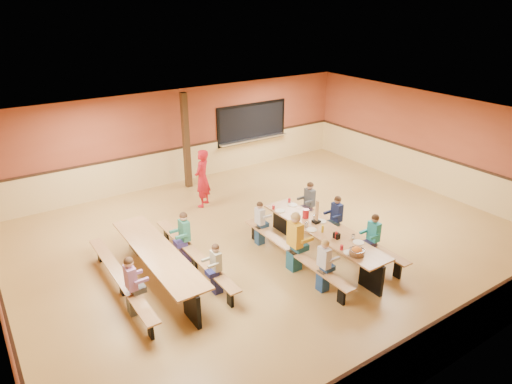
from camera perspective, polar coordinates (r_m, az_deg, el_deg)
ground at (r=11.46m, az=2.31°, el=-6.10°), size 12.00×12.00×0.00m
room_envelope at (r=11.14m, az=2.37°, el=-3.01°), size 12.04×10.04×3.02m
kitchen_pass_through at (r=16.08m, az=-0.50°, el=8.43°), size 2.78×0.28×1.38m
structural_post at (r=14.30m, az=-8.72°, el=6.29°), size 0.18×0.18×3.00m
cafeteria_table_main at (r=10.63m, az=8.22°, el=-5.63°), size 1.91×3.70×0.74m
cafeteria_table_second at (r=9.89m, az=-12.12°, el=-8.33°), size 1.91×3.70×0.74m
seated_child_white_left at (r=9.49m, az=8.47°, el=-9.09°), size 0.35×0.29×1.17m
seated_adult_yellow at (r=10.05m, az=4.88°, el=-6.23°), size 0.45×0.37×1.38m
seated_child_grey_left at (r=11.07m, az=0.47°, el=-3.94°), size 0.32×0.26×1.11m
seated_child_teal_right at (r=10.65m, az=14.41°, el=-5.70°), size 0.36×0.29×1.19m
seated_child_navy_right at (r=11.36m, az=10.00°, el=-3.35°), size 0.36×0.29×1.19m
seated_child_char_right at (r=12.04m, az=6.68°, el=-1.52°), size 0.37×0.30×1.20m
seated_child_purple_sec at (r=9.06m, az=-15.29°, el=-11.30°), size 0.37×0.30×1.22m
seated_child_green_sec at (r=10.46m, az=-8.88°, el=-5.66°), size 0.37×0.31×1.22m
seated_child_tan_sec at (r=9.36m, az=-4.99°, el=-9.56°), size 0.32×0.26×1.12m
standing_woman at (r=13.07m, az=-6.73°, el=1.71°), size 0.74×0.70×1.69m
punch_pitcher at (r=10.94m, az=6.24°, el=-2.71°), size 0.16×0.16×0.22m
chip_bowl at (r=9.63m, az=12.48°, el=-7.27°), size 0.32×0.32×0.15m
napkin_dispenser at (r=10.17m, az=10.04°, el=-5.38°), size 0.10×0.14×0.13m
condiment_mustard at (r=10.36m, az=8.33°, el=-4.56°), size 0.06×0.06×0.17m
condiment_ketchup at (r=10.13m, az=10.01°, el=-5.36°), size 0.06×0.06×0.17m
table_paddle at (r=10.73m, az=7.57°, el=-3.17°), size 0.16×0.16×0.56m
place_settings at (r=10.50m, az=8.30°, el=-4.35°), size 0.65×3.30×0.11m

